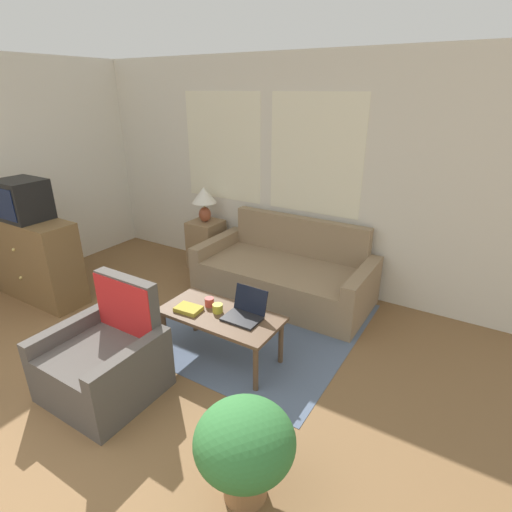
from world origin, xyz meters
name	(u,v)px	position (x,y,z in m)	size (l,w,h in m)	color
wall_back	(272,172)	(0.00, 3.83, 1.31)	(6.01, 0.06, 2.60)	silver
rug	(259,324)	(0.53, 2.65, 0.00)	(1.91, 2.04, 0.01)	slate
couch	(286,275)	(0.47, 3.36, 0.26)	(1.95, 0.93, 0.86)	#937A5B
armchair	(108,361)	(0.01, 1.23, 0.26)	(0.80, 0.74, 0.88)	#514C47
tv_dresser	(36,259)	(-1.88, 1.85, 0.47)	(1.15, 0.43, 0.94)	brown
television	(22,200)	(-1.88, 1.85, 1.15)	(0.49, 0.41, 0.42)	black
side_table	(206,244)	(-0.82, 3.53, 0.32)	(0.39, 0.39, 0.63)	#937551
table_lamp	(204,199)	(-0.82, 3.53, 0.93)	(0.31, 0.31, 0.45)	brown
coffee_table	(221,319)	(0.53, 2.03, 0.39)	(1.06, 0.51, 0.45)	brown
laptop	(245,311)	(0.74, 2.09, 0.50)	(0.31, 0.28, 0.23)	black
cup_navy	(209,302)	(0.37, 2.08, 0.48)	(0.08, 0.08, 0.08)	#B23D38
cup_yellow	(218,308)	(0.49, 2.03, 0.48)	(0.09, 0.09, 0.07)	gold
book_red	(189,309)	(0.26, 1.92, 0.46)	(0.23, 0.17, 0.04)	gold
potted_plant	(245,445)	(1.42, 1.03, 0.39)	(0.58, 0.58, 0.63)	#996B42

